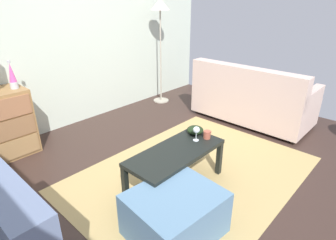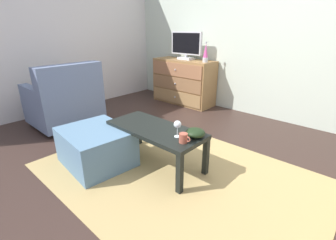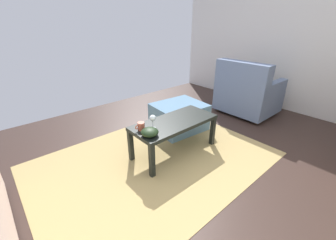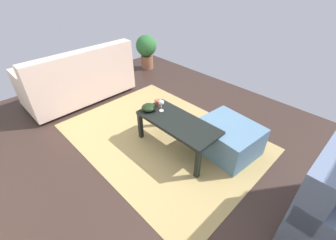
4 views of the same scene
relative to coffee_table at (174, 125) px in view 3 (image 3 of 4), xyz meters
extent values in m
cube|color=#362621|center=(0.09, 0.20, -0.39)|extent=(5.71, 4.58, 0.05)
cube|color=silver|center=(-2.52, 0.20, 0.91)|extent=(0.12, 4.58, 2.55)
cube|color=tan|center=(0.29, 0.00, -0.36)|extent=(2.60, 1.90, 0.01)
cube|color=black|center=(-0.49, 0.20, -0.17)|extent=(0.05, 0.05, 0.38)
cube|color=black|center=(0.49, 0.20, -0.17)|extent=(0.05, 0.05, 0.38)
cube|color=black|center=(-0.49, -0.20, -0.17)|extent=(0.05, 0.05, 0.38)
cube|color=black|center=(0.49, -0.20, -0.17)|extent=(0.05, 0.05, 0.38)
cube|color=black|center=(0.00, 0.00, 0.03)|extent=(1.04, 0.46, 0.04)
cylinder|color=silver|center=(0.30, -0.01, 0.06)|extent=(0.06, 0.06, 0.00)
cylinder|color=silver|center=(0.30, -0.01, 0.10)|extent=(0.01, 0.01, 0.09)
sphere|color=silver|center=(0.30, -0.01, 0.18)|extent=(0.07, 0.07, 0.07)
cylinder|color=#A7523D|center=(0.42, -0.07, 0.10)|extent=(0.08, 0.08, 0.08)
torus|color=#A7523D|center=(0.47, -0.07, 0.10)|extent=(0.05, 0.01, 0.05)
ellipsoid|color=black|center=(0.43, 0.09, 0.10)|extent=(0.18, 0.18, 0.08)
cylinder|color=#332319|center=(-2.13, 0.27, -0.34)|extent=(0.05, 0.05, 0.05)
cylinder|color=#332319|center=(-2.13, -0.45, -0.34)|extent=(0.05, 0.05, 0.05)
cylinder|color=#332319|center=(-1.49, 0.27, -0.34)|extent=(0.05, 0.05, 0.05)
cylinder|color=#332319|center=(-1.49, -0.45, -0.34)|extent=(0.05, 0.05, 0.05)
cube|color=slate|center=(-1.81, -0.09, -0.13)|extent=(0.80, 0.88, 0.36)
cube|color=slate|center=(-1.51, -0.09, 0.30)|extent=(0.20, 0.88, 0.50)
cube|color=slate|center=(-1.81, 0.29, 0.15)|extent=(0.76, 0.12, 0.20)
cube|color=slate|center=(-1.81, -0.47, 0.15)|extent=(0.76, 0.12, 0.20)
cylinder|color=#948C53|center=(-2.06, -0.14, 0.13)|extent=(0.16, 0.40, 0.16)
cube|color=slate|center=(-0.47, -0.40, -0.17)|extent=(0.75, 0.66, 0.39)
camera|label=1|loc=(-1.78, -1.54, 1.43)|focal=29.73mm
camera|label=2|loc=(1.58, -1.55, 0.99)|focal=25.57mm
camera|label=3|loc=(1.53, 1.64, 1.12)|focal=22.82mm
camera|label=4|loc=(-1.49, 1.63, 1.62)|focal=24.25mm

